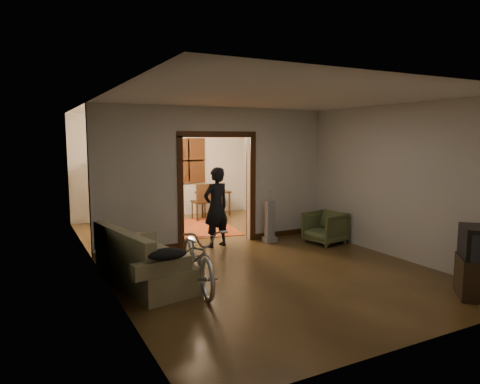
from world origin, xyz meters
TOP-DOWN VIEW (x-y plane):
  - floor at (0.00, 0.00)m, footprint 5.00×8.50m
  - ceiling at (0.00, 0.00)m, footprint 5.00×8.50m
  - wall_back at (0.00, 4.25)m, footprint 5.00×0.02m
  - wall_left at (-2.50, 0.00)m, footprint 0.02×8.50m
  - wall_right at (2.50, 0.00)m, footprint 0.02×8.50m
  - partition_wall at (0.00, 0.75)m, footprint 5.00×0.14m
  - door_casing at (0.00, 0.75)m, footprint 1.74×0.20m
  - far_window at (0.70, 4.21)m, footprint 0.98×0.06m
  - chandelier at (0.00, 2.50)m, footprint 0.24×0.24m
  - light_switch at (1.05, 0.68)m, footprint 0.08×0.01m
  - sofa at (-1.99, -1.05)m, footprint 1.17×1.98m
  - rolled_paper at (-1.89, -0.75)m, footprint 0.11×0.88m
  - jacket at (-1.94, -1.96)m, footprint 0.52×0.39m
  - bicycle at (-1.34, -1.53)m, footprint 0.86×1.85m
  - armchair at (2.02, -0.28)m, footprint 0.84×0.82m
  - tv_stand at (1.95, -3.71)m, footprint 0.82×0.83m
  - vacuum at (1.05, 0.36)m, footprint 0.28×0.23m
  - person at (-0.12, 0.51)m, footprint 0.66×0.51m
  - oriental_rug at (0.16, 2.38)m, footprint 2.06×2.52m
  - locker at (-1.19, 3.80)m, footprint 0.94×0.66m
  - globe at (-1.19, 3.80)m, footprint 0.30×0.30m
  - desk at (1.24, 3.74)m, footprint 1.03×0.79m
  - desk_chair at (0.70, 3.29)m, footprint 0.51×0.51m

SIDE VIEW (x-z plane):
  - floor at x=0.00m, z-range -0.01..0.01m
  - oriental_rug at x=0.16m, z-range 0.00..0.02m
  - tv_stand at x=1.95m, z-range 0.00..0.56m
  - armchair at x=2.02m, z-range 0.00..0.66m
  - desk at x=1.24m, z-range 0.00..0.68m
  - sofa at x=-1.99m, z-range 0.00..0.85m
  - vacuum at x=1.05m, z-range 0.00..0.88m
  - bicycle at x=-1.34m, z-range 0.00..0.93m
  - desk_chair at x=0.70m, z-range 0.00..0.99m
  - rolled_paper at x=-1.89m, z-range 0.48..0.58m
  - jacket at x=-1.94m, z-range 0.60..0.76m
  - person at x=-0.12m, z-range 0.00..1.61m
  - locker at x=-1.19m, z-range 0.00..1.70m
  - door_casing at x=0.00m, z-range -0.06..2.26m
  - light_switch at x=1.05m, z-range 1.19..1.31m
  - wall_back at x=0.00m, z-range 0.00..2.80m
  - wall_left at x=-2.50m, z-range 0.00..2.80m
  - wall_right at x=2.50m, z-range 0.00..2.80m
  - partition_wall at x=0.00m, z-range 0.00..2.80m
  - far_window at x=0.70m, z-range 0.91..2.19m
  - globe at x=-1.19m, z-range 1.79..2.09m
  - chandelier at x=0.00m, z-range 2.23..2.47m
  - ceiling at x=0.00m, z-range 2.79..2.80m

